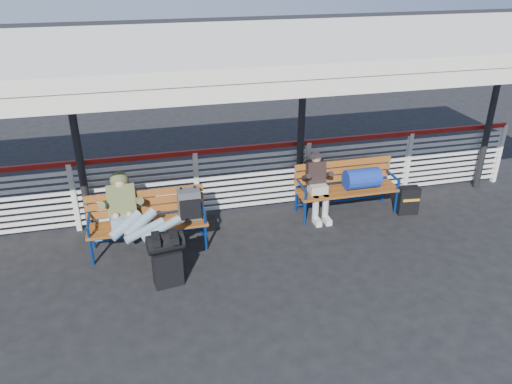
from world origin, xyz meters
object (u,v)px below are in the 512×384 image
object	(u,v)px
traveler_man	(137,220)
companion_person	(318,185)
luggage_stack	(167,257)
bench_left	(161,212)
bench_right	(354,180)
suitcase_side	(408,200)

from	to	relation	value
traveler_man	companion_person	xyz separation A→B (m)	(3.05, 0.70, -0.10)
luggage_stack	traveler_man	world-z (taller)	traveler_man
bench_left	companion_person	size ratio (longest dim) A/B	1.57
luggage_stack	bench_left	world-z (taller)	bench_left
bench_left	bench_right	bearing A→B (deg)	6.08
luggage_stack	companion_person	world-z (taller)	companion_person
luggage_stack	bench_right	size ratio (longest dim) A/B	0.45
bench_left	suitcase_side	distance (m)	4.29
luggage_stack	bench_left	distance (m)	1.04
luggage_stack	companion_person	bearing A→B (deg)	18.56
bench_right	bench_left	bearing A→B (deg)	-173.92
bench_left	traveler_man	distance (m)	0.51
bench_left	suitcase_side	world-z (taller)	bench_left
bench_right	traveler_man	xyz separation A→B (m)	(-3.73, -0.70, 0.10)
companion_person	bench_right	bearing A→B (deg)	0.30
bench_right	suitcase_side	size ratio (longest dim) A/B	3.59
bench_right	traveler_man	distance (m)	3.80
bench_left	traveler_man	world-z (taller)	traveler_man
luggage_stack	traveler_man	distance (m)	0.81
suitcase_side	traveler_man	bearing A→B (deg)	-168.96
bench_left	luggage_stack	bearing A→B (deg)	-91.21
luggage_stack	bench_left	xyz separation A→B (m)	(0.02, 1.03, 0.16)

